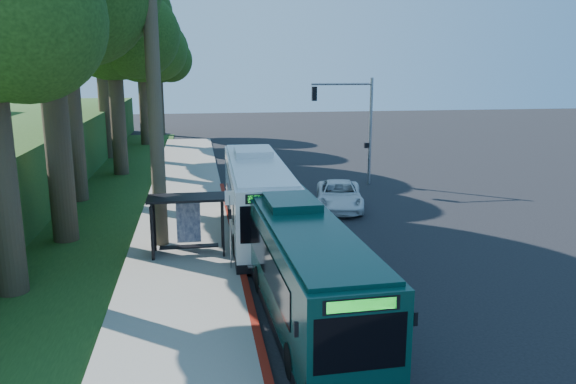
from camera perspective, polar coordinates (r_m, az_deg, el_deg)
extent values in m
plane|color=black|center=(27.49, 4.85, -3.70)|extent=(140.00, 140.00, 0.00)
cube|color=gray|center=(26.69, -10.57, -4.24)|extent=(4.50, 70.00, 0.12)
cube|color=maroon|center=(22.93, -4.95, -6.90)|extent=(0.25, 30.00, 0.13)
cube|color=#234719|center=(32.16, -20.62, -2.00)|extent=(8.00, 70.00, 0.06)
cube|color=black|center=(23.16, -10.20, -0.58)|extent=(3.20, 1.50, 0.10)
cube|color=black|center=(23.56, -13.61, -3.78)|extent=(0.06, 1.30, 2.20)
cube|color=navy|center=(24.15, -10.07, -3.09)|extent=(1.00, 0.12, 1.70)
cube|color=black|center=(23.61, -10.01, -5.48)|extent=(2.40, 0.40, 0.06)
cube|color=black|center=(24.13, -13.40, -3.38)|extent=(0.08, 0.08, 2.40)
cube|color=black|center=(24.08, -6.73, -3.15)|extent=(0.08, 0.08, 2.40)
cube|color=black|center=(22.98, -13.59, -4.20)|extent=(0.08, 0.08, 2.40)
cube|color=black|center=(22.93, -6.58, -3.96)|extent=(0.08, 0.08, 2.40)
cylinder|color=gray|center=(21.51, -5.88, -4.23)|extent=(0.06, 0.06, 3.00)
cube|color=white|center=(21.15, -5.97, -0.60)|extent=(0.35, 0.04, 0.55)
cylinder|color=gray|center=(37.56, 8.36, 6.08)|extent=(0.20, 0.20, 7.00)
cylinder|color=gray|center=(36.78, 5.49, 10.86)|extent=(4.00, 0.14, 0.14)
cube|color=black|center=(36.39, 2.69, 9.94)|extent=(0.30, 0.30, 0.90)
cube|color=black|center=(37.60, 7.95, 4.72)|extent=(0.25, 0.25, 0.35)
cylinder|color=#4C3F2D|center=(24.14, -13.42, 9.42)|extent=(0.60, 0.60, 13.00)
cylinder|color=#382B1E|center=(26.35, -22.48, 6.32)|extent=(1.10, 1.10, 10.50)
cylinder|color=#382B1E|center=(34.31, -21.28, 8.86)|extent=(1.18, 1.18, 11.90)
cylinder|color=#382B1E|center=(42.00, -16.96, 8.27)|extent=(1.06, 1.06, 9.80)
sphere|color=#18350E|center=(42.03, -17.50, 16.47)|extent=(8.40, 8.40, 8.40)
sphere|color=#18350E|center=(40.52, -15.21, 15.18)|extent=(5.88, 5.88, 5.88)
sphere|color=#18350E|center=(43.64, -19.14, 15.10)|extent=(5.46, 5.46, 5.46)
cylinder|color=#382B1E|center=(50.16, -18.14, 9.63)|extent=(1.14, 1.14, 11.20)
sphere|color=#18350E|center=(50.33, -18.70, 17.46)|extent=(9.60, 9.60, 9.60)
sphere|color=#18350E|center=(48.55, -16.54, 16.28)|extent=(6.72, 6.72, 6.72)
sphere|color=#18350E|center=(52.18, -20.22, 16.10)|extent=(6.24, 6.24, 6.24)
cylinder|color=#382B1E|center=(57.85, -14.42, 9.14)|extent=(1.02, 1.02, 9.10)
sphere|color=#18350E|center=(57.82, -14.74, 14.67)|extent=(8.00, 8.00, 8.00)
sphere|color=#18350E|center=(56.47, -13.12, 13.75)|extent=(5.60, 5.60, 5.60)
sphere|color=#18350E|center=(59.32, -15.96, 13.79)|extent=(5.20, 5.20, 5.20)
cylinder|color=#382B1E|center=(65.77, -12.95, 9.29)|extent=(0.98, 0.98, 8.40)
sphere|color=#18350E|center=(65.69, -13.17, 13.78)|extent=(7.00, 7.00, 7.00)
sphere|color=#18350E|center=(64.56, -11.92, 13.01)|extent=(4.90, 4.90, 4.90)
sphere|color=#18350E|center=(66.99, -14.15, 13.09)|extent=(4.55, 4.55, 4.55)
sphere|color=#18350E|center=(19.19, -25.43, 15.59)|extent=(5.04, 5.04, 5.04)
cube|color=white|center=(26.68, -3.18, -0.17)|extent=(2.88, 12.27, 2.90)
cube|color=black|center=(27.05, -3.14, -3.27)|extent=(2.91, 12.33, 0.36)
cube|color=black|center=(27.11, -3.28, 0.64)|extent=(2.88, 9.58, 1.12)
cube|color=black|center=(20.78, -1.76, -3.24)|extent=(2.29, 0.18, 1.42)
cube|color=black|center=(32.53, -4.10, 2.75)|extent=(2.08, 0.17, 1.02)
cube|color=#19E533|center=(20.53, -1.77, -0.65)|extent=(1.69, 0.14, 0.28)
cube|color=white|center=(26.38, -3.22, 3.01)|extent=(2.66, 11.65, 0.12)
cube|color=white|center=(28.36, -3.58, 4.03)|extent=(1.87, 2.59, 0.36)
cylinder|color=black|center=(23.19, -5.22, -5.52)|extent=(0.33, 1.02, 1.02)
cylinder|color=black|center=(23.41, 0.56, -5.29)|extent=(0.33, 1.02, 1.02)
cylinder|color=black|center=(31.42, -6.02, -0.68)|extent=(0.33, 1.02, 1.02)
cylinder|color=black|center=(31.58, -1.75, -0.55)|extent=(0.33, 1.02, 1.02)
cube|color=#09332D|center=(17.69, 1.57, -7.38)|extent=(2.75, 11.32, 2.67)
cube|color=black|center=(18.21, 1.54, -11.47)|extent=(2.77, 11.38, 0.33)
cube|color=black|center=(18.04, 1.24, -6.11)|extent=(2.72, 8.85, 1.03)
cube|color=black|center=(12.68, 7.31, -14.94)|extent=(2.11, 0.18, 1.31)
cube|color=black|center=(22.83, -1.51, -1.94)|extent=(1.92, 0.17, 0.94)
cube|color=#19E533|center=(12.29, 7.45, -11.27)|extent=(1.56, 0.14, 0.26)
cube|color=#09332D|center=(17.27, 1.59, -3.06)|extent=(2.54, 10.75, 0.11)
cube|color=#09332D|center=(19.00, 0.35, -1.09)|extent=(1.75, 2.40, 0.33)
cylinder|color=black|center=(14.78, 0.46, -16.75)|extent=(0.31, 0.95, 0.94)
cylinder|color=black|center=(15.31, 8.74, -15.80)|extent=(0.31, 0.95, 0.94)
cylinder|color=black|center=(21.89, -3.72, -6.73)|extent=(0.31, 0.95, 0.94)
cylinder|color=black|center=(22.25, 1.85, -6.38)|extent=(0.31, 0.95, 0.94)
imported|color=white|center=(31.17, 5.21, -0.33)|extent=(3.53, 5.73, 1.48)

